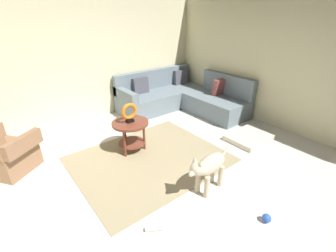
{
  "coord_description": "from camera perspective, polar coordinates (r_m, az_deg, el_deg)",
  "views": [
    {
      "loc": [
        -1.6,
        -1.96,
        2.16
      ],
      "look_at": [
        0.45,
        0.6,
        0.55
      ],
      "focal_mm": 24.96,
      "sensor_mm": 36.0,
      "label": 1
    }
  ],
  "objects": [
    {
      "name": "dog",
      "position": [
        3.07,
        9.96,
        -9.79
      ],
      "size": [
        0.85,
        0.27,
        0.63
      ],
      "rotation": [
        0.0,
        0.0,
        1.68
      ],
      "color": "beige",
      "rests_on": "ground_plane"
    },
    {
      "name": "dog_toy_ball",
      "position": [
        3.06,
        22.91,
        -20.03
      ],
      "size": [
        0.1,
        0.1,
        0.1
      ],
      "primitive_type": "sphere",
      "color": "blue",
      "rests_on": "ground_plane"
    },
    {
      "name": "torus_sculpture",
      "position": [
        3.79,
        -9.43,
        3.32
      ],
      "size": [
        0.28,
        0.08,
        0.33
      ],
      "color": "black",
      "rests_on": "side_table"
    },
    {
      "name": "sectional_couch",
      "position": [
        5.67,
        3.28,
        6.9
      ],
      "size": [
        2.2,
        2.25,
        0.88
      ],
      "color": "slate",
      "rests_on": "ground_plane"
    },
    {
      "name": "wall_right",
      "position": [
        5.01,
        28.5,
        13.83
      ],
      "size": [
        0.12,
        6.0,
        2.7
      ],
      "primitive_type": "cube",
      "color": "beige",
      "rests_on": "ground_plane"
    },
    {
      "name": "dog_toy_bone",
      "position": [
        3.71,
        8.4,
        -9.24
      ],
      "size": [
        0.19,
        0.12,
        0.06
      ],
      "primitive_type": "ellipsoid",
      "rotation": [
        0.0,
        0.0,
        0.37
      ],
      "color": "silver",
      "rests_on": "ground_plane"
    },
    {
      "name": "side_table",
      "position": [
        3.91,
        -9.12,
        -0.66
      ],
      "size": [
        0.6,
        0.6,
        0.54
      ],
      "color": "brown",
      "rests_on": "ground_plane"
    },
    {
      "name": "dog_toy_rope",
      "position": [
        2.79,
        -3.53,
        -23.77
      ],
      "size": [
        0.18,
        0.15,
        0.05
      ],
      "primitive_type": "cylinder",
      "rotation": [
        0.0,
        1.57,
        2.55
      ],
      "color": "silver",
      "rests_on": "ground_plane"
    },
    {
      "name": "area_rug",
      "position": [
        3.84,
        -4.47,
        -8.04
      ],
      "size": [
        2.3,
        1.9,
        0.01
      ],
      "primitive_type": "cube",
      "color": "tan",
      "rests_on": "ground_plane"
    },
    {
      "name": "dog_bed_mat",
      "position": [
        4.63,
        19.19,
        -2.61
      ],
      "size": [
        0.8,
        0.6,
        0.09
      ],
      "primitive_type": "cube",
      "color": "beige",
      "rests_on": "ground_plane"
    },
    {
      "name": "ground_plane",
      "position": [
        3.36,
        0.41,
        -15.01
      ],
      "size": [
        6.0,
        6.0,
        0.1
      ],
      "primitive_type": "cube",
      "color": "silver"
    },
    {
      "name": "armchair",
      "position": [
        4.13,
        -35.1,
        -5.45
      ],
      "size": [
        0.95,
        1.0,
        0.88
      ],
      "rotation": [
        0.0,
        0.0,
        -0.95
      ],
      "color": "#936B4C",
      "rests_on": "ground_plane"
    },
    {
      "name": "wall_back",
      "position": [
        5.22,
        -21.15,
        15.58
      ],
      "size": [
        6.0,
        0.12,
        2.7
      ],
      "primitive_type": "cube",
      "color": "beige",
      "rests_on": "ground_plane"
    }
  ]
}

